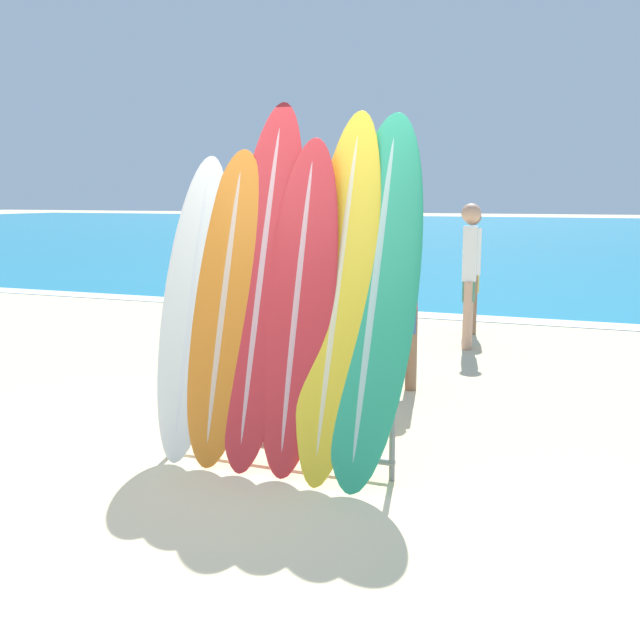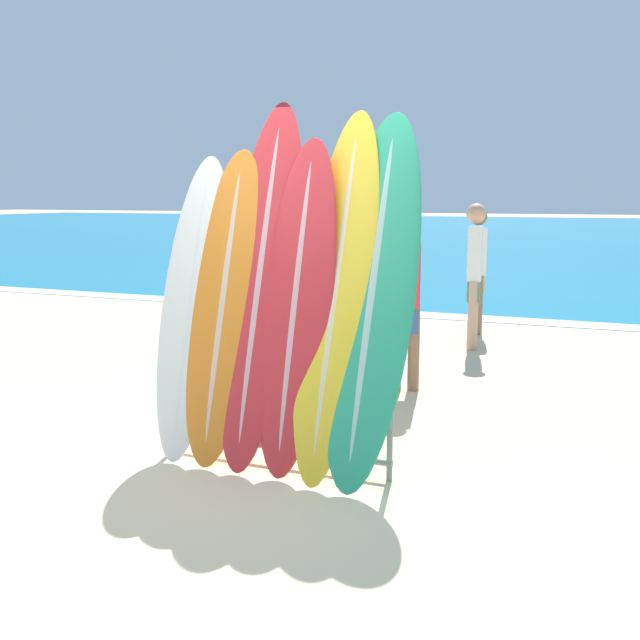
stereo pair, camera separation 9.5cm
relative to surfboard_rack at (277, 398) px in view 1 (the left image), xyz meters
name	(u,v)px [view 1 (the left image)]	position (x,y,z in m)	size (l,w,h in m)	color
ground_plane	(223,481)	(-0.21, -0.42, -0.48)	(160.00, 160.00, 0.00)	beige
ocean_water	(570,233)	(-0.21, 36.19, -0.48)	(120.00, 60.00, 0.01)	teal
surfboard_rack	(277,398)	(0.00, 0.00, 0.00)	(1.71, 0.04, 0.89)	slate
surfboard_slot_0	(193,306)	(-0.68, 0.04, 0.61)	(0.51, 0.69, 2.17)	silver
surfboard_slot_1	(225,305)	(-0.42, 0.03, 0.63)	(0.56, 0.73, 2.21)	orange
surfboard_slot_2	(262,282)	(-0.15, 0.09, 0.80)	(0.54, 0.85, 2.55)	red
surfboard_slot_3	(298,305)	(0.15, 0.04, 0.66)	(0.52, 0.72, 2.28)	red
surfboard_slot_4	(339,291)	(0.41, 0.10, 0.76)	(0.51, 0.97, 2.47)	yellow
surfboard_slot_5	(375,294)	(0.67, 0.11, 0.75)	(0.59, 1.00, 2.45)	#289E70
person_near_water	(469,270)	(0.46, 4.59, 0.50)	(0.24, 0.30, 1.78)	tan
person_mid_beach	(471,266)	(0.29, 5.64, 0.46)	(0.27, 0.29, 1.71)	#846047
person_far_left	(403,296)	(0.26, 2.30, 0.45)	(0.29, 0.25, 1.71)	#846047
person_far_right	(267,278)	(-1.79, 3.56, 0.41)	(0.23, 0.27, 1.62)	#846047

